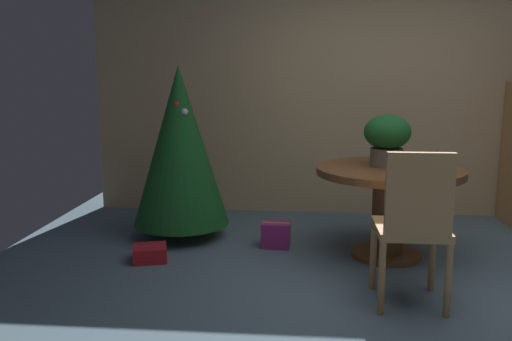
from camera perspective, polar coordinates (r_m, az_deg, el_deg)
name	(u,v)px	position (r m, az deg, el deg)	size (l,w,h in m)	color
ground_plane	(421,296)	(3.82, 17.23, -12.70)	(6.60, 6.60, 0.00)	slate
back_wall_panel	(382,90)	(5.69, 13.29, 8.38)	(6.00, 0.10, 2.60)	tan
round_dining_table	(389,193)	(4.38, 14.02, -2.32)	(1.16, 1.16, 0.73)	brown
flower_vase	(387,137)	(4.37, 13.84, 3.50)	(0.37, 0.37, 0.41)	#665B51
wooden_chair_near	(414,221)	(3.44, 16.51, -5.22)	(0.44, 0.45, 1.01)	#B27F4C
holiday_tree	(180,146)	(4.76, -8.13, 2.62)	(0.85, 0.85, 1.54)	brown
gift_box_red	(150,253)	(4.36, -11.29, -8.68)	(0.32, 0.30, 0.12)	red
gift_box_purple	(276,235)	(4.59, 2.16, -6.88)	(0.25, 0.20, 0.22)	#9E287A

